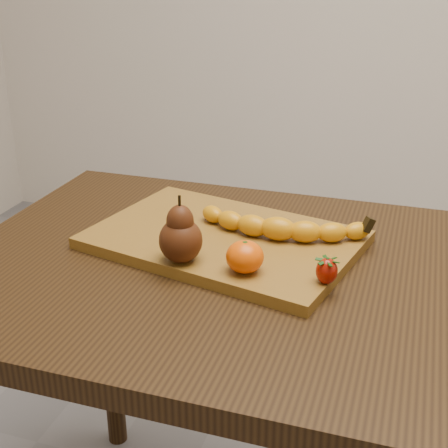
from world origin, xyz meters
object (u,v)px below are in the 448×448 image
(cutting_board, at_px, (224,240))
(mandarin, at_px, (245,257))
(pear, at_px, (180,229))
(table, at_px, (249,316))

(cutting_board, relative_size, mandarin, 7.61)
(cutting_board, xyz_separation_m, pear, (-0.04, -0.12, 0.06))
(cutting_board, height_order, mandarin, mandarin)
(mandarin, bearing_deg, table, 97.16)
(table, height_order, pear, pear)
(table, relative_size, mandarin, 16.91)
(table, distance_m, cutting_board, 0.14)
(table, height_order, cutting_board, cutting_board)
(pear, relative_size, mandarin, 1.85)
(cutting_board, height_order, pear, pear)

